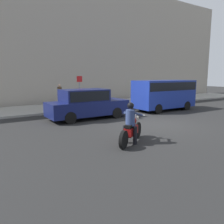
{
  "coord_description": "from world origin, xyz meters",
  "views": [
    {
      "loc": [
        -8.1,
        -8.37,
        2.51
      ],
      "look_at": [
        -2.75,
        -0.13,
        0.9
      ],
      "focal_mm": 36.0,
      "sensor_mm": 36.0,
      "label": 1
    }
  ],
  "objects": [
    {
      "name": "ground_plane",
      "position": [
        0.0,
        0.0,
        0.0
      ],
      "size": [
        80.0,
        80.0,
        0.0
      ],
      "primitive_type": "plane",
      "color": "black"
    },
    {
      "name": "building_facade",
      "position": [
        0.0,
        11.4,
        5.53
      ],
      "size": [
        40.0,
        1.4,
        11.06
      ],
      "primitive_type": "cube",
      "color": "#A89E8E",
      "rests_on": "ground_plane"
    },
    {
      "name": "street_sign_post",
      "position": [
        -0.86,
        7.33,
        1.57
      ],
      "size": [
        0.44,
        0.08,
        2.34
      ],
      "color": "gray",
      "rests_on": "sidewalk_slab"
    },
    {
      "name": "pedestrian_bystander",
      "position": [
        -2.16,
        8.08,
        1.14
      ],
      "size": [
        0.34,
        0.34,
        1.71
      ],
      "color": "black",
      "rests_on": "sidewalk_slab"
    },
    {
      "name": "parked_sedan_navy",
      "position": [
        -2.31,
        3.26,
        0.89
      ],
      "size": [
        4.7,
        1.82,
        1.72
      ],
      "color": "#11194C",
      "rests_on": "ground_plane"
    },
    {
      "name": "sidewalk_slab",
      "position": [
        0.0,
        8.0,
        0.07
      ],
      "size": [
        40.0,
        4.4,
        0.14
      ],
      "primitive_type": "cube",
      "color": "#99968E",
      "rests_on": "ground_plane"
    },
    {
      "name": "parked_van_cobalt_blue",
      "position": [
        3.88,
        3.17,
        1.25
      ],
      "size": [
        4.63,
        1.96,
        2.15
      ],
      "color": "navy",
      "rests_on": "ground_plane"
    },
    {
      "name": "motorcycle_with_rider_denim_blue",
      "position": [
        -3.07,
        -1.92,
        0.63
      ],
      "size": [
        1.9,
        1.29,
        1.55
      ],
      "color": "black",
      "rests_on": "ground_plane"
    }
  ]
}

